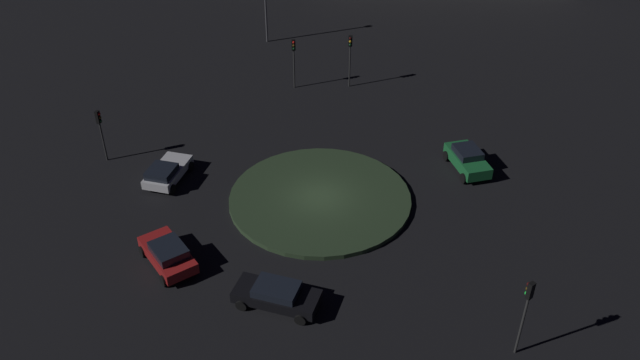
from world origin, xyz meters
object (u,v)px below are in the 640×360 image
(traffic_light_northwest, at_px, (294,54))
(traffic_light_east, at_px, (526,304))
(car_red, at_px, (168,254))
(car_green, at_px, (467,159))
(traffic_light_northwest_near, at_px, (350,51))
(traffic_light_west, at_px, (100,126))
(car_black, at_px, (277,295))
(car_white, at_px, (167,172))

(traffic_light_northwest, bearing_deg, traffic_light_east, 14.52)
(car_red, relative_size, car_green, 1.10)
(traffic_light_northwest_near, distance_m, traffic_light_west, 20.54)
(car_green, height_order, traffic_light_west, traffic_light_west)
(traffic_light_east, relative_size, traffic_light_west, 1.18)
(car_red, relative_size, traffic_light_west, 1.15)
(car_red, height_order, traffic_light_northwest, traffic_light_northwest)
(traffic_light_northwest, distance_m, traffic_light_northwest_near, 4.56)
(traffic_light_northwest_near, bearing_deg, car_green, 39.47)
(traffic_light_northwest_near, distance_m, traffic_light_east, 29.01)
(traffic_light_northwest_near, bearing_deg, car_black, -1.85)
(car_white, bearing_deg, traffic_light_west, 76.40)
(traffic_light_northwest_near, bearing_deg, traffic_light_northwest, -78.55)
(car_green, xyz_separation_m, traffic_light_west, (-21.56, -11.84, 1.92))
(traffic_light_west, bearing_deg, traffic_light_east, -17.51)
(car_white, height_order, traffic_light_northwest, traffic_light_northwest)
(car_white, distance_m, traffic_light_west, 5.68)
(car_green, bearing_deg, car_red, -76.74)
(traffic_light_northwest, xyz_separation_m, traffic_light_east, (24.31, -17.92, 0.18))
(traffic_light_northwest_near, relative_size, traffic_light_west, 1.17)
(traffic_light_east, xyz_separation_m, traffic_light_west, (-29.24, 1.88, -0.45))
(traffic_light_east, bearing_deg, car_white, 16.18)
(car_white, height_order, car_black, car_white)
(traffic_light_northwest, relative_size, traffic_light_east, 0.94)
(car_white, xyz_separation_m, car_green, (16.26, 11.58, 0.10))
(traffic_light_east, height_order, traffic_light_west, traffic_light_east)
(car_black, height_order, traffic_light_east, traffic_light_east)
(car_red, xyz_separation_m, traffic_light_west, (-10.98, 5.81, 1.96))
(car_black, bearing_deg, traffic_light_west, -29.90)
(traffic_light_west, bearing_deg, car_black, -30.16)
(car_red, distance_m, car_green, 20.58)
(car_black, relative_size, car_green, 1.17)
(traffic_light_northwest, relative_size, traffic_light_west, 1.10)
(car_black, height_order, traffic_light_northwest_near, traffic_light_northwest_near)
(car_red, bearing_deg, traffic_light_northwest_near, -61.36)
(traffic_light_northwest_near, height_order, traffic_light_west, traffic_light_northwest_near)
(car_black, height_order, car_red, car_red)
(traffic_light_west, bearing_deg, car_white, -11.01)
(traffic_light_west, bearing_deg, car_red, -41.71)
(traffic_light_west, bearing_deg, car_green, 14.95)
(car_white, xyz_separation_m, traffic_light_west, (-5.30, -0.26, 2.02))
(car_white, relative_size, car_black, 0.89)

